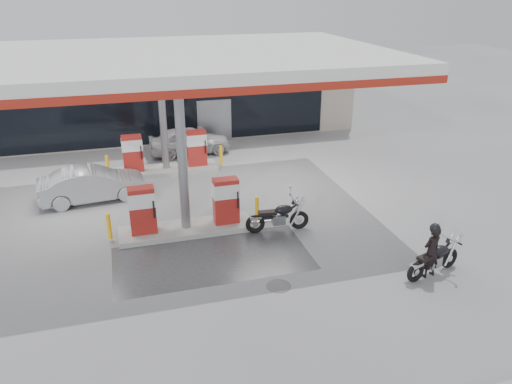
# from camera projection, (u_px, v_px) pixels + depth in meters

# --- Properties ---
(ground) EXTENTS (90.00, 90.00, 0.00)m
(ground) POSITION_uv_depth(u_px,v_px,m) (196.00, 261.00, 15.27)
(ground) COLOR gray
(ground) RESTS_ON ground
(wet_patch) EXTENTS (6.00, 3.00, 0.00)m
(wet_patch) POSITION_uv_depth(u_px,v_px,m) (212.00, 258.00, 15.39)
(wet_patch) COLOR #4C4C4F
(wet_patch) RESTS_ON ground
(drain_cover) EXTENTS (0.70, 0.70, 0.01)m
(drain_cover) POSITION_uv_depth(u_px,v_px,m) (279.00, 286.00, 14.00)
(drain_cover) COLOR #38383A
(drain_cover) RESTS_ON ground
(store_building) EXTENTS (22.00, 8.22, 4.00)m
(store_building) POSITION_uv_depth(u_px,v_px,m) (149.00, 91.00, 28.58)
(store_building) COLOR #B5AA98
(store_building) RESTS_ON ground
(canopy) EXTENTS (16.00, 10.02, 5.51)m
(canopy) POSITION_uv_depth(u_px,v_px,m) (166.00, 61.00, 17.62)
(canopy) COLOR silver
(canopy) RESTS_ON ground
(pump_island_near) EXTENTS (5.14, 1.30, 1.78)m
(pump_island_near) POSITION_uv_depth(u_px,v_px,m) (185.00, 213.00, 16.76)
(pump_island_near) COLOR #9E9E99
(pump_island_near) RESTS_ON ground
(pump_island_far) EXTENTS (5.14, 1.30, 1.78)m
(pump_island_far) POSITION_uv_depth(u_px,v_px,m) (166.00, 156.00, 22.07)
(pump_island_far) COLOR #9E9E99
(pump_island_far) RESTS_ON ground
(main_motorcycle) EXTENTS (2.03, 0.89, 1.07)m
(main_motorcycle) POSITION_uv_depth(u_px,v_px,m) (434.00, 260.00, 14.40)
(main_motorcycle) COLOR black
(main_motorcycle) RESTS_ON ground
(biker_main) EXTENTS (0.66, 0.51, 1.60)m
(biker_main) POSITION_uv_depth(u_px,v_px,m) (431.00, 252.00, 14.18)
(biker_main) COLOR black
(biker_main) RESTS_ON ground
(parked_motorcycle) EXTENTS (2.22, 0.85, 1.14)m
(parked_motorcycle) POSITION_uv_depth(u_px,v_px,m) (279.00, 217.00, 16.89)
(parked_motorcycle) COLOR black
(parked_motorcycle) RESTS_ON ground
(sedan_white) EXTENTS (4.00, 1.75, 1.34)m
(sedan_white) POSITION_uv_depth(u_px,v_px,m) (189.00, 140.00, 24.38)
(sedan_white) COLOR silver
(sedan_white) RESTS_ON ground
(attendant) EXTENTS (0.92, 1.01, 1.69)m
(attendant) POSITION_uv_depth(u_px,v_px,m) (201.00, 144.00, 23.34)
(attendant) COLOR slate
(attendant) RESTS_ON ground
(hatchback_silver) EXTENTS (4.14, 1.82, 1.32)m
(hatchback_silver) POSITION_uv_depth(u_px,v_px,m) (93.00, 184.00, 19.20)
(hatchback_silver) COLOR #9B9EA2
(hatchback_silver) RESTS_ON ground
(parked_car_right) EXTENTS (4.88, 3.05, 1.26)m
(parked_car_right) POSITION_uv_depth(u_px,v_px,m) (241.00, 117.00, 28.66)
(parked_car_right) COLOR #96989D
(parked_car_right) RESTS_ON ground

